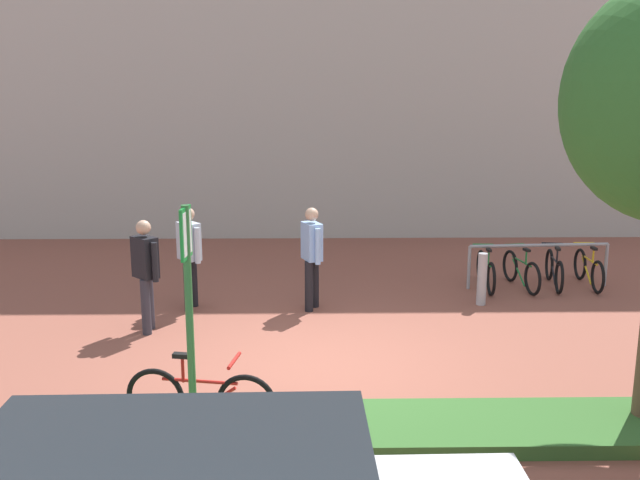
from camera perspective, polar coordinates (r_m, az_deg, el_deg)
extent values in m
plane|color=brown|center=(9.28, 0.02, -10.45)|extent=(60.00, 60.00, 0.00)
cube|color=#B2ADA3|center=(17.31, -0.49, 16.99)|extent=(28.00, 1.20, 10.00)
cube|color=#336028|center=(7.60, 4.68, -15.26)|extent=(7.00, 1.10, 0.16)
cylinder|color=#2D7238|center=(7.21, -10.72, -6.95)|extent=(0.08, 0.08, 2.49)
cube|color=#198C33|center=(6.95, -11.03, 0.57)|extent=(0.06, 0.36, 0.52)
cube|color=white|center=(6.95, -11.03, 0.57)|extent=(0.06, 0.30, 0.44)
torus|color=black|center=(7.88, -13.45, -12.52)|extent=(0.66, 0.17, 0.66)
torus|color=black|center=(7.57, -6.10, -13.30)|extent=(0.66, 0.17, 0.66)
cylinder|color=red|center=(7.62, -9.92, -11.43)|extent=(0.83, 0.18, 0.04)
cylinder|color=red|center=(7.69, -9.12, -13.23)|extent=(0.60, 0.14, 0.44)
cylinder|color=red|center=(7.63, -11.28, -10.47)|extent=(0.04, 0.04, 0.28)
cube|color=black|center=(7.57, -11.33, -9.35)|extent=(0.21, 0.11, 0.05)
cylinder|color=red|center=(7.41, -7.11, -9.86)|extent=(0.11, 0.42, 0.04)
cylinder|color=#99999E|center=(12.94, 12.22, -2.25)|extent=(0.06, 0.06, 0.80)
cylinder|color=#99999E|center=(13.90, 22.56, -1.92)|extent=(0.06, 0.06, 0.80)
cylinder|color=#99999E|center=(13.27, 17.69, -0.42)|extent=(2.60, 0.21, 0.06)
torus|color=black|center=(12.63, 13.96, -3.14)|extent=(0.08, 0.61, 0.61)
torus|color=black|center=(13.52, 13.15, -2.09)|extent=(0.08, 0.61, 0.61)
cylinder|color=#1E7233|center=(13.03, 13.59, -1.74)|extent=(0.07, 0.77, 0.03)
cylinder|color=#1E7233|center=(13.17, 13.46, -2.62)|extent=(0.06, 0.56, 0.40)
cylinder|color=#1E7233|center=(12.84, 13.76, -1.44)|extent=(0.03, 0.03, 0.26)
cube|color=black|center=(12.81, 13.79, -0.80)|extent=(0.08, 0.19, 0.05)
cylinder|color=#1E7233|center=(13.31, 13.33, -0.37)|extent=(0.39, 0.05, 0.04)
torus|color=black|center=(12.84, 17.17, -3.09)|extent=(0.14, 0.61, 0.61)
torus|color=black|center=(13.66, 15.45, -2.07)|extent=(0.14, 0.61, 0.61)
cylinder|color=#1E7233|center=(13.20, 16.34, -1.71)|extent=(0.14, 0.77, 0.03)
cylinder|color=#1E7233|center=(13.33, 16.11, -2.59)|extent=(0.11, 0.56, 0.40)
cylinder|color=#1E7233|center=(13.02, 16.68, -1.42)|extent=(0.03, 0.03, 0.26)
cube|color=black|center=(12.99, 16.72, -0.79)|extent=(0.10, 0.19, 0.05)
cylinder|color=#1E7233|center=(13.46, 15.75, -0.36)|extent=(0.39, 0.09, 0.04)
torus|color=black|center=(13.09, 19.18, -2.94)|extent=(0.14, 0.61, 0.61)
torus|color=black|center=(13.98, 18.43, -1.93)|extent=(0.14, 0.61, 0.61)
cylinder|color=black|center=(13.48, 18.85, -1.59)|extent=(0.15, 0.77, 0.03)
cylinder|color=black|center=(13.63, 18.71, -2.44)|extent=(0.12, 0.56, 0.40)
cylinder|color=black|center=(13.30, 19.02, -1.30)|extent=(0.03, 0.03, 0.26)
cube|color=black|center=(13.27, 19.06, -0.68)|extent=(0.10, 0.19, 0.05)
cylinder|color=black|center=(13.77, 18.64, -0.27)|extent=(0.39, 0.09, 0.04)
torus|color=black|center=(13.35, 21.99, -2.86)|extent=(0.08, 0.61, 0.61)
torus|color=black|center=(14.20, 20.70, -1.88)|extent=(0.08, 0.61, 0.61)
cylinder|color=gold|center=(13.73, 21.39, -1.54)|extent=(0.07, 0.77, 0.03)
cylinder|color=gold|center=(13.87, 21.19, -2.38)|extent=(0.06, 0.56, 0.40)
cylinder|color=gold|center=(13.55, 21.66, -1.26)|extent=(0.03, 0.03, 0.26)
cube|color=black|center=(13.52, 21.71, -0.65)|extent=(0.08, 0.19, 0.05)
cylinder|color=gold|center=(14.00, 20.98, -0.24)|extent=(0.39, 0.05, 0.04)
cylinder|color=#ADADB2|center=(12.02, 13.25, -3.17)|extent=(0.16, 0.16, 0.90)
cylinder|color=black|center=(11.37, -0.92, -3.86)|extent=(0.14, 0.14, 0.85)
cylinder|color=black|center=(11.59, -0.44, -3.54)|extent=(0.14, 0.14, 0.85)
cube|color=#8CB2E5|center=(11.30, -0.68, -0.11)|extent=(0.37, 0.46, 0.62)
cylinder|color=#8CB2E5|center=(11.07, -0.19, -0.54)|extent=(0.09, 0.09, 0.59)
cylinder|color=#8CB2E5|center=(11.54, -1.16, -0.01)|extent=(0.09, 0.09, 0.59)
sphere|color=tan|center=(11.21, -0.69, 2.13)|extent=(0.22, 0.22, 0.22)
cylinder|color=#2D2D38|center=(10.64, -14.20, -5.40)|extent=(0.14, 0.14, 0.85)
cylinder|color=#2D2D38|center=(10.87, -13.93, -5.00)|extent=(0.14, 0.14, 0.85)
cube|color=black|center=(10.56, -14.27, -1.39)|extent=(0.45, 0.45, 0.62)
cylinder|color=black|center=(10.35, -13.50, -1.80)|extent=(0.09, 0.09, 0.59)
cylinder|color=black|center=(10.79, -15.00, -1.32)|extent=(0.09, 0.09, 0.59)
sphere|color=tan|center=(10.47, -14.40, 1.01)|extent=(0.22, 0.22, 0.22)
cylinder|color=black|center=(11.57, -10.86, -3.79)|extent=(0.14, 0.14, 0.85)
cylinder|color=black|center=(11.83, -10.44, -3.43)|extent=(0.14, 0.14, 0.85)
cube|color=silver|center=(11.52, -10.79, -0.09)|extent=(0.44, 0.46, 0.62)
cylinder|color=silver|center=(11.31, -10.10, -0.46)|extent=(0.09, 0.09, 0.59)
cylinder|color=silver|center=(11.75, -11.44, -0.03)|extent=(0.09, 0.09, 0.59)
sphere|color=tan|center=(11.44, -10.88, 2.11)|extent=(0.22, 0.22, 0.22)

